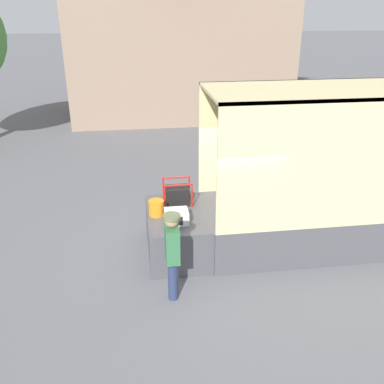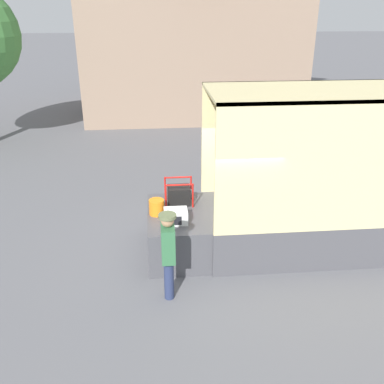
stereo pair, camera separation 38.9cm
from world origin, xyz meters
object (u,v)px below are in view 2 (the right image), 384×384
(box_truck, at_px, (368,203))
(portable_generator, at_px, (180,195))
(orange_bucket, at_px, (157,207))
(worker_person, at_px, (168,248))
(microwave, at_px, (176,216))

(box_truck, xyz_separation_m, portable_generator, (-4.15, 0.44, 0.18))
(portable_generator, relative_size, orange_bucket, 1.89)
(orange_bucket, bearing_deg, worker_person, -83.69)
(box_truck, distance_m, microwave, 4.31)
(box_truck, xyz_separation_m, orange_bucket, (-4.66, -0.04, 0.14))
(worker_person, bearing_deg, box_truck, 20.12)
(microwave, bearing_deg, worker_person, -99.57)
(box_truck, xyz_separation_m, worker_person, (-4.49, -1.64, 0.09))
(box_truck, height_order, worker_person, box_truck)
(box_truck, relative_size, microwave, 13.38)
(portable_generator, bearing_deg, microwave, -98.83)
(box_truck, relative_size, portable_generator, 10.26)
(microwave, height_order, worker_person, worker_person)
(microwave, height_order, orange_bucket, orange_bucket)
(box_truck, bearing_deg, orange_bucket, -179.46)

